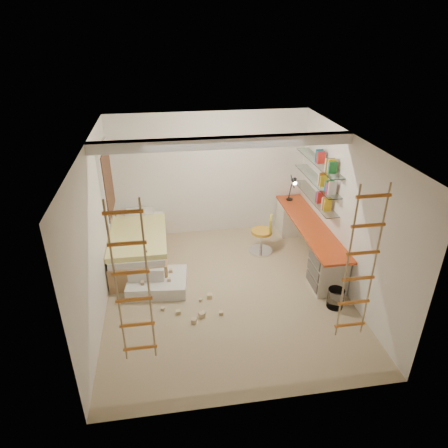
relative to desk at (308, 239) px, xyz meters
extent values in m
plane|color=tan|center=(-1.72, -0.86, -0.40)|extent=(4.50, 4.50, 0.00)
cube|color=white|center=(-1.72, -0.56, 2.12)|extent=(4.00, 0.18, 0.16)
cube|color=white|center=(-3.69, 0.64, 1.15)|extent=(0.06, 1.15, 1.35)
cube|color=#4C2D1E|center=(-3.65, 0.64, 1.15)|extent=(0.02, 1.00, 1.20)
cylinder|color=white|center=(-0.05, -1.53, -0.24)|extent=(0.26, 0.26, 0.33)
cube|color=#C44117|center=(0.00, -0.03, 0.33)|extent=(0.55, 2.80, 0.04)
cube|color=beige|center=(0.00, 1.07, -0.05)|extent=(0.52, 0.55, 0.71)
cube|color=beige|center=(0.00, -1.03, -0.05)|extent=(0.52, 0.55, 0.71)
cube|color=#4C4742|center=(-0.27, -1.03, 0.21)|extent=(0.02, 0.50, 0.18)
cube|color=#4C4742|center=(-0.27, -1.03, -0.01)|extent=(0.02, 0.50, 0.18)
cube|color=#4C4742|center=(-0.27, -1.03, -0.23)|extent=(0.02, 0.50, 0.18)
cube|color=white|center=(0.15, 0.27, 0.75)|extent=(0.25, 1.80, 0.01)
cube|color=white|center=(0.15, 0.27, 1.10)|extent=(0.25, 1.80, 0.01)
cube|color=white|center=(0.15, 0.27, 1.45)|extent=(0.25, 1.80, 0.01)
cube|color=#AD7F51|center=(-3.20, 0.37, -0.18)|extent=(1.00, 2.00, 0.45)
cube|color=white|center=(-3.20, 0.37, 0.11)|extent=(0.95, 1.95, 0.12)
cube|color=yellow|center=(-3.20, 0.22, 0.22)|extent=(1.02, 1.60, 0.10)
cube|color=white|center=(-3.20, 1.17, 0.23)|extent=(0.55, 0.35, 0.12)
cylinder|color=black|center=(-0.05, 1.12, 0.36)|extent=(0.14, 0.14, 0.02)
cylinder|color=black|center=(-0.05, 1.12, 0.55)|extent=(0.02, 0.15, 0.36)
cylinder|color=black|center=(-0.05, 1.02, 0.80)|extent=(0.02, 0.27, 0.20)
cone|color=black|center=(-0.05, 0.90, 0.85)|extent=(0.12, 0.14, 0.15)
cylinder|color=#FFEABF|center=(-0.05, 0.86, 0.82)|extent=(0.08, 0.04, 0.08)
cylinder|color=gold|center=(-0.83, 0.33, 0.06)|extent=(0.52, 0.52, 0.06)
cube|color=gold|center=(-0.67, 0.28, 0.24)|extent=(0.13, 0.31, 0.29)
cylinder|color=silver|center=(-0.83, 0.33, -0.15)|extent=(0.06, 0.06, 0.41)
cylinder|color=silver|center=(-0.83, 0.33, -0.38)|extent=(0.59, 0.59, 0.05)
cube|color=silver|center=(-2.88, -0.58, -0.29)|extent=(1.07, 0.87, 0.22)
cube|color=silver|center=(-3.04, -0.45, -0.07)|extent=(0.66, 0.56, 0.22)
cube|color=#CCB284|center=(-3.04, -0.45, 0.08)|extent=(0.09, 0.09, 0.08)
cube|color=#CCB284|center=(-3.04, -0.45, 0.15)|extent=(0.08, 0.08, 0.07)
cube|color=#CCB284|center=(-3.04, -0.45, 0.25)|extent=(0.07, 0.07, 0.12)
cube|color=#CCB284|center=(-2.68, -0.72, -0.15)|extent=(0.06, 0.06, 0.06)
cube|color=#CCB284|center=(-2.64, -0.46, -0.15)|extent=(0.06, 0.06, 0.06)
cube|color=#CCB284|center=(-3.12, -0.75, -0.15)|extent=(0.06, 0.06, 0.06)
cube|color=#CCB284|center=(-2.19, -1.06, -0.37)|extent=(0.07, 0.07, 0.07)
cube|color=#CCB284|center=(-2.34, -1.57, -0.37)|extent=(0.07, 0.07, 0.07)
cube|color=#CCB284|center=(-2.57, -1.33, -0.37)|extent=(0.07, 0.07, 0.07)
cube|color=#CCB284|center=(-2.03, -1.00, -0.37)|extent=(0.07, 0.07, 0.07)
cube|color=#CCB284|center=(-2.81, -1.20, -0.37)|extent=(0.07, 0.07, 0.07)
cube|color=#CCB284|center=(-2.17, -1.40, -0.37)|extent=(0.07, 0.07, 0.07)
cube|color=#CCB284|center=(-2.21, -1.46, -0.37)|extent=(0.07, 0.07, 0.07)
cube|color=#CCB284|center=(-2.52, -0.89, -0.37)|extent=(0.07, 0.07, 0.07)
cube|color=#CCB284|center=(-1.90, -1.45, -0.37)|extent=(0.07, 0.07, 0.07)
cube|color=yellow|center=(0.15, 0.27, 0.86)|extent=(0.14, 0.52, 0.22)
cube|color=#262626|center=(0.15, 0.27, 1.21)|extent=(0.14, 0.64, 0.22)
cube|color=orange|center=(0.15, 0.27, 1.56)|extent=(0.14, 0.70, 0.22)
camera|label=1|loc=(-2.62, -6.35, 3.75)|focal=32.00mm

